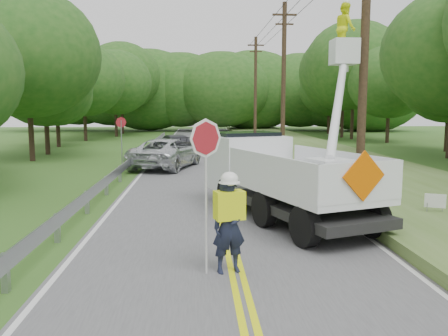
{
  "coord_description": "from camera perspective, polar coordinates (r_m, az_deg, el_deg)",
  "views": [
    {
      "loc": [
        -0.74,
        -6.92,
        3.21
      ],
      "look_at": [
        0.0,
        6.0,
        1.5
      ],
      "focal_mm": 37.05,
      "sensor_mm": 36.0,
      "label": 1
    }
  ],
  "objects": [
    {
      "name": "ground",
      "position": [
        7.66,
        2.69,
        -17.24
      ],
      "size": [
        140.0,
        140.0,
        0.0
      ],
      "primitive_type": "plane",
      "color": "#37581D",
      "rests_on": "ground"
    },
    {
      "name": "road",
      "position": [
        21.18,
        -1.24,
        -1.17
      ],
      "size": [
        7.2,
        96.0,
        0.03
      ],
      "color": "#505052",
      "rests_on": "ground"
    },
    {
      "name": "guardrail",
      "position": [
        22.23,
        -11.74,
        0.51
      ],
      "size": [
        0.18,
        48.0,
        0.77
      ],
      "color": "#95999D",
      "rests_on": "ground"
    },
    {
      "name": "utility_poles",
      "position": [
        24.7,
        10.41,
        12.19
      ],
      "size": [
        1.6,
        43.3,
        10.0
      ],
      "color": "black",
      "rests_on": "ground"
    },
    {
      "name": "tall_grass_verge",
      "position": [
        22.55,
        17.1,
        -0.61
      ],
      "size": [
        7.0,
        96.0,
        0.3
      ],
      "primitive_type": "cube",
      "color": "#476727",
      "rests_on": "ground"
    },
    {
      "name": "treeline_left",
      "position": [
        39.91,
        -17.6,
        10.77
      ],
      "size": [
        10.13,
        57.09,
        10.94
      ],
      "color": "#332319",
      "rests_on": "ground"
    },
    {
      "name": "treeline_right",
      "position": [
        35.46,
        24.41,
        12.33
      ],
      "size": [
        12.11,
        55.68,
        12.19
      ],
      "color": "#332319",
      "rests_on": "ground"
    },
    {
      "name": "treeline_horizon",
      "position": [
        63.26,
        -0.17,
        9.6
      ],
      "size": [
        56.17,
        14.94,
        11.43
      ],
      "color": "#1E4E18",
      "rests_on": "ground"
    },
    {
      "name": "flagger",
      "position": [
        8.92,
        0.57,
        -6.28
      ],
      "size": [
        1.12,
        0.6,
        2.98
      ],
      "color": "#191E33",
      "rests_on": "road"
    },
    {
      "name": "bucket_truck",
      "position": [
        14.26,
        6.52,
        0.74
      ],
      "size": [
        5.15,
        7.16,
        6.68
      ],
      "color": "black",
      "rests_on": "road"
    },
    {
      "name": "suv_silver",
      "position": [
        24.6,
        -7.09,
        1.85
      ],
      "size": [
        4.09,
        6.13,
        1.56
      ],
      "primitive_type": "imported",
      "rotation": [
        0.0,
        0.0,
        2.85
      ],
      "color": "silver",
      "rests_on": "road"
    },
    {
      "name": "suv_darkgrey",
      "position": [
        31.23,
        -6.22,
        2.89
      ],
      "size": [
        3.43,
        5.12,
        1.38
      ],
      "primitive_type": "imported",
      "rotation": [
        0.0,
        0.0,
        3.49
      ],
      "color": "#3B3D43",
      "rests_on": "road"
    },
    {
      "name": "stop_sign_permanent",
      "position": [
        25.33,
        -12.55,
        4.16
      ],
      "size": [
        0.53,
        0.25,
        2.69
      ],
      "color": "#95999D",
      "rests_on": "ground"
    },
    {
      "name": "yard_sign",
      "position": [
        14.22,
        24.61,
        -3.82
      ],
      "size": [
        0.52,
        0.25,
        0.81
      ],
      "color": "white",
      "rests_on": "ground"
    }
  ]
}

